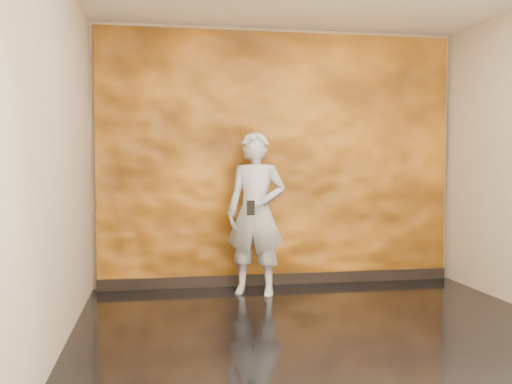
% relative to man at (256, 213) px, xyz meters
% --- Properties ---
extents(room, '(4.02, 4.02, 2.81)m').
position_rel_man_xyz_m(room, '(0.33, -1.52, 0.57)').
color(room, black).
rests_on(room, ground).
extents(feature_wall, '(3.90, 0.06, 2.75)m').
position_rel_man_xyz_m(feature_wall, '(0.33, 0.44, 0.55)').
color(feature_wall, orange).
rests_on(feature_wall, ground).
extents(baseboard, '(3.90, 0.04, 0.12)m').
position_rel_man_xyz_m(baseboard, '(0.33, 0.40, -0.77)').
color(baseboard, black).
rests_on(baseboard, ground).
extents(man, '(0.71, 0.60, 1.65)m').
position_rel_man_xyz_m(man, '(0.00, 0.00, 0.00)').
color(man, '#989CA7').
rests_on(man, ground).
extents(phone, '(0.08, 0.02, 0.15)m').
position_rel_man_xyz_m(phone, '(-0.09, -0.24, 0.08)').
color(phone, black).
rests_on(phone, man).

